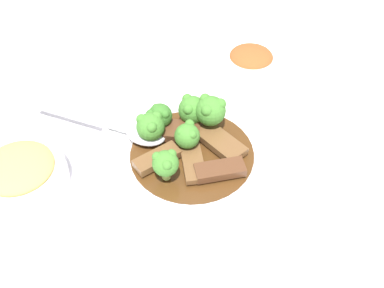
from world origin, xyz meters
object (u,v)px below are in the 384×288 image
Objects in this scene: beef_strip_3 at (157,158)px; sauce_dish at (301,275)px; broccoli_floret_1 at (189,134)px; main_plate at (192,156)px; broccoli_floret_0 at (166,163)px; broccoli_floret_4 at (158,116)px; beef_strip_4 at (193,161)px; broccoli_floret_3 at (150,126)px; side_bowl_kimchi at (250,63)px; beef_strip_2 at (221,169)px; broccoli_floret_2 at (192,109)px; side_bowl_appetizer at (20,173)px; broccoli_floret_5 at (211,110)px; beef_strip_0 at (220,142)px; beef_strip_1 at (179,131)px; serving_spoon at (133,131)px.

sauce_dish is at bearing -87.17° from beef_strip_3.
main_plate is at bearing -107.45° from broccoli_floret_1.
beef_strip_3 is at bearing 71.52° from broccoli_floret_0.
broccoli_floret_4 reaches higher than beef_strip_3.
broccoli_floret_3 is (-0.01, 0.07, 0.02)m from beef_strip_4.
side_bowl_kimchi is at bearing 1.28° from broccoli_floret_4.
beef_strip_2 is 1.57× the size of broccoli_floret_3.
broccoli_floret_2 reaches higher than side_bowl_appetizer.
broccoli_floret_5 is at bearing 16.79° from main_plate.
broccoli_floret_5 is (0.10, -0.00, 0.03)m from beef_strip_3.
broccoli_floret_0 is 0.11m from broccoli_floret_2.
beef_strip_0 is at bearing -32.52° from side_bowl_appetizer.
beef_strip_3 is 0.05m from broccoli_floret_3.
side_bowl_kimchi is (0.15, 0.05, -0.03)m from broccoli_floret_5.
main_plate is at bearing 48.05° from beef_strip_4.
main_plate is 2.31× the size of side_bowl_appetizer.
beef_strip_1 is 0.25m from sauce_dish.
main_plate is 5.09× the size of broccoli_floret_5.
main_plate is at bearing -66.07° from broccoli_floret_3.
main_plate is 3.94× the size of beef_strip_2.
serving_spoon is 1.70× the size of side_bowl_appetizer.
beef_strip_3 is 0.73× the size of side_bowl_kimchi.
broccoli_floret_1 is (0.00, 0.01, 0.03)m from main_plate.
serving_spoon is at bearing 119.34° from broccoli_floret_1.
side_bowl_kimchi is (0.24, -0.01, 0.00)m from serving_spoon.
beef_strip_1 is 0.03m from broccoli_floret_1.
broccoli_floret_0 is 0.11m from broccoli_floret_5.
broccoli_floret_0 reaches higher than sauce_dish.
serving_spoon is at bearing 152.73° from broccoli_floret_2.
broccoli_floret_0 is (-0.06, 0.04, 0.02)m from beef_strip_2.
broccoli_floret_4 is at bearing 83.72° from sauce_dish.
beef_strip_4 is at bearing -47.65° from beef_strip_3.
beef_strip_3 is 0.25m from side_bowl_kimchi.
broccoli_floret_4 reaches higher than side_bowl_appetizer.
serving_spoon is at bearing 103.80° from beef_strip_4.
broccoli_floret_3 is at bearing -176.70° from side_bowl_kimchi.
broccoli_floret_2 is 0.09m from serving_spoon.
beef_strip_3 is at bearing 155.41° from beef_strip_0.
main_plate is 6.73× the size of broccoli_floret_1.
serving_spoon reaches higher than beef_strip_3.
broccoli_floret_1 is (0.05, -0.01, 0.02)m from beef_strip_3.
broccoli_floret_1 reaches higher than sauce_dish.
broccoli_floret_5 reaches higher than broccoli_floret_1.
beef_strip_2 is 0.23m from side_bowl_kimchi.
beef_strip_2 is at bearing 77.12° from sauce_dish.
beef_strip_3 is at bearing -97.44° from serving_spoon.
beef_strip_1 is 1.52× the size of broccoli_floret_3.
broccoli_floret_1 is 0.23m from side_bowl_appetizer.
beef_strip_3 is (-0.05, 0.02, 0.01)m from main_plate.
side_bowl_appetizer reaches higher than serving_spoon.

